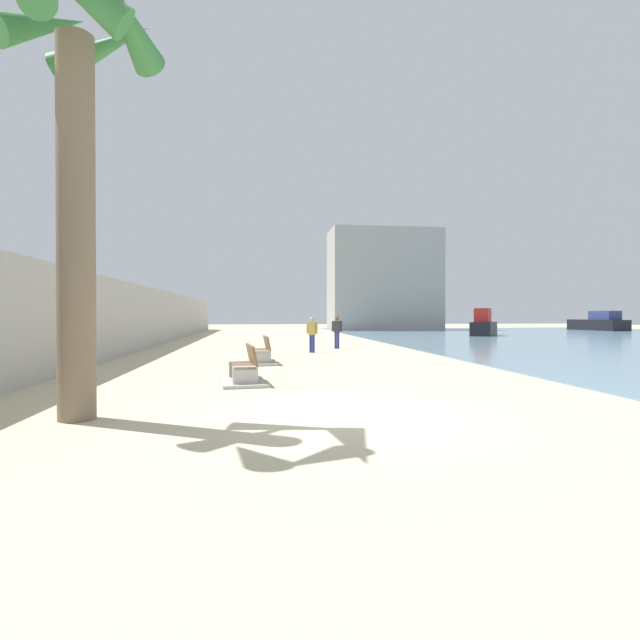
# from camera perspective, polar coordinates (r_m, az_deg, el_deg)

# --- Properties ---
(ground_plane) EXTENTS (120.00, 120.00, 0.00)m
(ground_plane) POSITION_cam_1_polar(r_m,az_deg,el_deg) (26.57, -3.72, -3.12)
(ground_plane) COLOR #C6B793
(seawall) EXTENTS (0.80, 64.00, 3.15)m
(seawall) POSITION_cam_1_polar(r_m,az_deg,el_deg) (27.10, -19.76, 0.25)
(seawall) COLOR #ADAAA3
(seawall) RESTS_ON ground
(palm_tree) EXTENTS (2.79, 2.80, 7.52)m
(palm_tree) POSITION_cam_1_polar(r_m,az_deg,el_deg) (9.82, -26.19, 20.84)
(palm_tree) COLOR #7A6651
(palm_tree) RESTS_ON ground
(bench_near) EXTENTS (1.34, 2.22, 0.98)m
(bench_near) POSITION_cam_1_polar(r_m,az_deg,el_deg) (12.96, -8.69, -6.08)
(bench_near) COLOR #ADAAA3
(bench_near) RESTS_ON ground
(bench_far) EXTENTS (1.25, 2.17, 0.98)m
(bench_far) POSITION_cam_1_polar(r_m,az_deg,el_deg) (17.97, -6.71, -4.19)
(bench_far) COLOR #ADAAA3
(bench_far) RESTS_ON ground
(person_walking) EXTENTS (0.51, 0.28, 1.64)m
(person_walking) POSITION_cam_1_polar(r_m,az_deg,el_deg) (22.76, -0.91, -1.36)
(person_walking) COLOR navy
(person_walking) RESTS_ON ground
(person_standing) EXTENTS (0.53, 0.22, 1.67)m
(person_standing) POSITION_cam_1_polar(r_m,az_deg,el_deg) (25.44, 1.94, -1.10)
(person_standing) COLOR navy
(person_standing) RESTS_ON ground
(boat_far_left) EXTENTS (3.62, 4.36, 2.18)m
(boat_far_left) POSITION_cam_1_polar(r_m,az_deg,el_deg) (42.19, 18.14, -0.60)
(boat_far_left) COLOR black
(boat_far_left) RESTS_ON water_bay
(boat_mid_bay) EXTENTS (3.02, 6.66, 2.06)m
(boat_mid_bay) POSITION_cam_1_polar(r_m,az_deg,el_deg) (61.07, 29.19, -0.30)
(boat_mid_bay) COLOR black
(boat_mid_bay) RESTS_ON water_bay
(harbor_building) EXTENTS (12.00, 6.00, 11.08)m
(harbor_building) POSITION_cam_1_polar(r_m,az_deg,el_deg) (56.39, 7.28, 4.51)
(harbor_building) COLOR #9E9E99
(harbor_building) RESTS_ON ground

